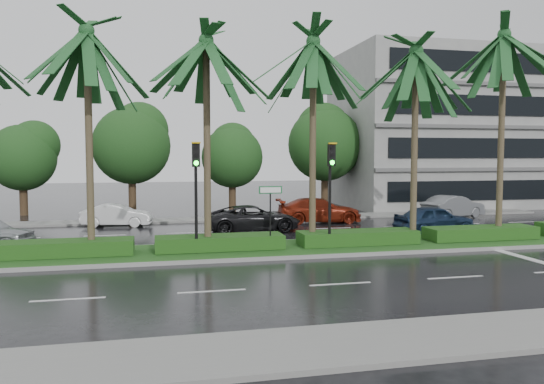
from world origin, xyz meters
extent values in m
plane|color=black|center=(0.00, 0.00, 0.00)|extent=(120.00, 120.00, 0.00)
cube|color=slate|center=(0.00, -10.20, 0.06)|extent=(40.00, 2.40, 0.12)
cube|color=slate|center=(0.00, 12.00, 0.06)|extent=(40.00, 2.00, 0.12)
cube|color=gray|center=(0.00, 1.00, 0.07)|extent=(36.00, 4.00, 0.14)
cube|color=#21531B|center=(0.00, 1.00, 0.14)|extent=(35.60, 3.70, 0.02)
cube|color=#124115|center=(-9.00, 1.00, 0.45)|extent=(5.20, 1.40, 0.60)
cube|color=#124115|center=(-3.00, 1.00, 0.45)|extent=(5.20, 1.40, 0.60)
cube|color=#124115|center=(3.00, 1.00, 0.45)|extent=(5.20, 1.40, 0.60)
cube|color=#124115|center=(9.00, 1.00, 0.45)|extent=(5.20, 1.40, 0.60)
cube|color=silver|center=(-12.00, 7.00, 0.01)|extent=(2.00, 0.12, 0.01)
cube|color=silver|center=(-8.00, -5.00, 0.01)|extent=(2.00, 0.12, 0.01)
cube|color=silver|center=(-8.00, 7.00, 0.01)|extent=(2.00, 0.12, 0.01)
cube|color=silver|center=(-4.00, -5.00, 0.01)|extent=(2.00, 0.12, 0.01)
cube|color=silver|center=(-4.00, 7.00, 0.01)|extent=(2.00, 0.12, 0.01)
cube|color=silver|center=(0.00, -5.00, 0.01)|extent=(2.00, 0.12, 0.01)
cube|color=silver|center=(0.00, 7.00, 0.01)|extent=(2.00, 0.12, 0.01)
cube|color=silver|center=(4.00, -5.00, 0.01)|extent=(2.00, 0.12, 0.01)
cube|color=silver|center=(4.00, 7.00, 0.01)|extent=(2.00, 0.12, 0.01)
cube|color=silver|center=(8.00, 7.00, 0.01)|extent=(2.00, 0.12, 0.01)
cube|color=silver|center=(12.00, 7.00, 0.01)|extent=(2.00, 0.12, 0.01)
cube|color=silver|center=(16.00, 7.00, 0.01)|extent=(2.00, 0.12, 0.01)
cube|color=silver|center=(8.50, -3.00, 0.01)|extent=(0.40, 6.00, 0.01)
cylinder|color=#483E29|center=(-8.00, 1.10, 4.43)|extent=(0.28, 0.28, 8.56)
cylinder|color=#483E29|center=(-8.00, 1.10, 0.37)|extent=(0.40, 0.40, 0.44)
cylinder|color=#483E29|center=(-3.50, 0.90, 4.33)|extent=(0.28, 0.28, 8.37)
cylinder|color=#483E29|center=(-3.50, 0.90, 0.37)|extent=(0.40, 0.40, 0.44)
cylinder|color=#483E29|center=(1.00, 1.20, 4.45)|extent=(0.28, 0.28, 8.60)
cylinder|color=#483E29|center=(1.00, 1.20, 0.37)|extent=(0.40, 0.40, 0.44)
cylinder|color=#483E29|center=(5.50, 0.80, 4.32)|extent=(0.28, 0.28, 8.34)
cylinder|color=#483E29|center=(5.50, 0.80, 0.37)|extent=(0.40, 0.40, 0.44)
cylinder|color=#483E29|center=(10.00, 1.10, 4.80)|extent=(0.28, 0.28, 9.31)
cylinder|color=#483E29|center=(10.00, 1.10, 0.37)|extent=(0.40, 0.40, 0.44)
cylinder|color=black|center=(-4.00, 0.40, 1.85)|extent=(0.12, 0.12, 3.40)
cube|color=black|center=(-4.00, 0.22, 4.00)|extent=(0.30, 0.18, 0.90)
cube|color=gold|center=(-4.00, 0.10, 4.48)|extent=(0.34, 0.12, 0.06)
cylinder|color=black|center=(-4.00, 0.12, 4.30)|extent=(0.18, 0.04, 0.18)
cylinder|color=black|center=(-4.00, 0.12, 4.00)|extent=(0.18, 0.04, 0.18)
cylinder|color=#0CE519|center=(-4.00, 0.12, 3.70)|extent=(0.18, 0.04, 0.18)
cylinder|color=black|center=(1.50, 0.40, 1.85)|extent=(0.12, 0.12, 3.40)
cube|color=black|center=(1.50, 0.22, 4.00)|extent=(0.30, 0.18, 0.90)
cube|color=gold|center=(1.50, 0.10, 4.48)|extent=(0.34, 0.12, 0.06)
cylinder|color=black|center=(1.50, 0.12, 4.30)|extent=(0.18, 0.04, 0.18)
cylinder|color=black|center=(1.50, 0.12, 4.00)|extent=(0.18, 0.04, 0.18)
cylinder|color=#0CE519|center=(1.50, 0.12, 3.70)|extent=(0.18, 0.04, 0.18)
cylinder|color=black|center=(-1.00, 0.50, 1.45)|extent=(0.06, 0.06, 2.60)
cube|color=#0C5926|center=(-1.00, 0.47, 2.60)|extent=(0.95, 0.04, 0.30)
cube|color=white|center=(-1.00, 0.45, 2.60)|extent=(0.85, 0.01, 0.22)
cylinder|color=#332A17|center=(-14.00, 17.50, 1.06)|extent=(0.52, 0.52, 2.13)
sphere|color=#1A4118|center=(-14.00, 17.50, 3.83)|extent=(4.38, 4.38, 4.38)
sphere|color=#1A4118|center=(-14.00, 17.80, 4.68)|extent=(3.28, 3.28, 3.28)
cylinder|color=#332A17|center=(-7.00, 17.50, 1.29)|extent=(0.52, 0.52, 2.59)
sphere|color=#1A4118|center=(-7.00, 17.50, 4.66)|extent=(5.32, 5.32, 5.32)
sphere|color=#1A4118|center=(-7.00, 17.80, 5.69)|extent=(3.99, 3.99, 3.99)
cylinder|color=#332A17|center=(0.00, 17.50, 1.07)|extent=(0.52, 0.52, 2.14)
sphere|color=#1A4118|center=(0.00, 17.50, 3.85)|extent=(4.40, 4.40, 4.40)
sphere|color=#1A4118|center=(0.00, 17.80, 4.70)|extent=(3.30, 3.30, 3.30)
cylinder|color=#332A17|center=(7.00, 17.50, 1.33)|extent=(0.52, 0.52, 2.67)
sphere|color=#1A4118|center=(7.00, 17.50, 4.81)|extent=(5.49, 5.49, 5.49)
sphere|color=#1A4118|center=(7.00, 17.80, 5.87)|extent=(4.12, 4.12, 4.12)
cylinder|color=#332A17|center=(14.00, 17.50, 1.29)|extent=(0.52, 0.52, 2.57)
sphere|color=#1A4118|center=(14.00, 17.50, 4.63)|extent=(5.30, 5.30, 5.30)
sphere|color=#1A4118|center=(14.00, 17.80, 5.66)|extent=(3.97, 3.97, 3.97)
cube|color=gray|center=(17.00, 18.00, 6.00)|extent=(16.00, 10.00, 12.00)
imported|color=white|center=(-7.61, 10.38, 0.63)|extent=(1.92, 3.99, 1.26)
imported|color=black|center=(-0.50, 6.82, 0.69)|extent=(2.57, 5.07, 1.37)
imported|color=maroon|center=(4.00, 9.53, 0.73)|extent=(2.43, 5.16, 1.46)
imported|color=#172946|center=(8.50, 4.24, 0.71)|extent=(2.06, 4.30, 1.42)
imported|color=slate|center=(13.00, 9.76, 0.73)|extent=(2.83, 4.66, 1.45)
camera|label=1|loc=(-5.68, -20.36, 4.01)|focal=35.00mm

